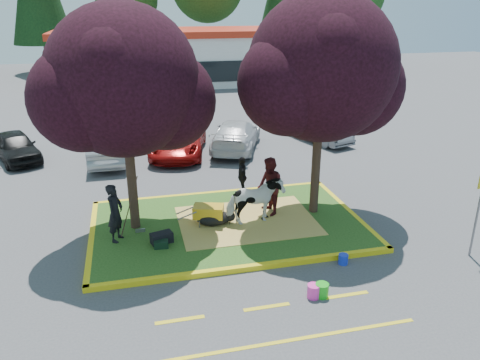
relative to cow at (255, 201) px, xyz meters
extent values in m
plane|color=#424244|center=(-0.79, 0.22, -0.88)|extent=(90.00, 90.00, 0.00)
cube|color=#224916|center=(-0.79, 0.22, -0.80)|extent=(8.00, 5.00, 0.15)
cube|color=yellow|center=(-0.79, -2.36, -0.80)|extent=(8.30, 0.16, 0.15)
cube|color=yellow|center=(-0.79, 2.80, -0.80)|extent=(8.30, 0.16, 0.15)
cube|color=yellow|center=(-4.87, 0.22, -0.80)|extent=(0.16, 5.30, 0.15)
cube|color=yellow|center=(3.29, 0.22, -0.80)|extent=(0.16, 5.30, 0.15)
cube|color=#CDB754|center=(-0.19, 0.22, -0.72)|extent=(4.20, 3.00, 0.01)
cylinder|color=black|center=(-3.59, 0.62, 1.03)|extent=(0.28, 0.28, 3.53)
sphere|color=black|center=(-3.59, 0.62, 3.68)|extent=(4.20, 4.20, 4.20)
sphere|color=black|center=(-2.43, 0.82, 3.05)|extent=(2.86, 2.86, 2.86)
sphere|color=black|center=(-4.64, 0.32, 3.30)|extent=(2.86, 2.86, 2.86)
cylinder|color=black|center=(2.11, 0.42, 1.12)|extent=(0.28, 0.28, 3.70)
sphere|color=black|center=(2.11, 0.42, 3.89)|extent=(4.40, 4.40, 4.40)
sphere|color=black|center=(3.32, 0.62, 3.23)|extent=(2.99, 2.99, 2.99)
sphere|color=black|center=(1.01, 0.12, 3.49)|extent=(2.99, 2.99, 2.99)
cube|color=yellow|center=(-2.79, -3.98, -0.88)|extent=(1.10, 0.12, 0.01)
cube|color=yellow|center=(-0.79, -3.98, -0.88)|extent=(1.10, 0.12, 0.01)
cube|color=yellow|center=(1.21, -3.98, -0.88)|extent=(1.10, 0.12, 0.01)
cube|color=yellow|center=(-0.79, -5.18, -0.88)|extent=(6.00, 0.10, 0.01)
cube|color=silver|center=(1.21, 28.22, 1.12)|extent=(20.00, 8.00, 4.00)
cube|color=#B02712|center=(1.21, 28.22, 3.27)|extent=(20.40, 8.40, 0.50)
cube|color=black|center=(1.21, 24.17, 0.52)|extent=(19.00, 0.10, 1.60)
cylinder|color=black|center=(-10.79, 37.22, 1.08)|extent=(0.44, 0.44, 3.92)
cylinder|color=black|center=(-2.79, 38.72, 0.66)|extent=(0.44, 0.44, 3.08)
cylinder|color=black|center=(5.21, 37.72, 0.94)|extent=(0.44, 0.44, 3.64)
cylinder|color=black|center=(13.21, 38.22, 0.87)|extent=(0.44, 0.44, 3.50)
cylinder|color=black|center=(21.21, 37.22, 0.73)|extent=(0.44, 0.44, 3.22)
imported|color=white|center=(0.00, 0.00, 0.00)|extent=(1.83, 1.04, 1.46)
ellipsoid|color=black|center=(-1.24, 0.17, -0.51)|extent=(1.05, 0.62, 0.45)
imported|color=black|center=(-4.12, -0.13, 0.12)|extent=(0.63, 0.74, 1.71)
imported|color=#491416|center=(0.64, 0.56, 0.21)|extent=(0.80, 0.98, 1.88)
imported|color=black|center=(0.16, 2.29, -0.03)|extent=(0.50, 0.88, 1.41)
cylinder|color=black|center=(-0.89, 0.26, -0.57)|extent=(0.33, 0.16, 0.33)
cylinder|color=slate|center=(-1.71, 0.06, -0.61)|extent=(0.04, 0.04, 0.24)
cylinder|color=slate|center=(-1.71, 0.46, -0.61)|extent=(0.04, 0.04, 0.24)
cube|color=gold|center=(-1.39, 0.26, -0.30)|extent=(1.03, 0.79, 0.36)
cylinder|color=slate|center=(-2.07, 0.06, -0.28)|extent=(0.58, 0.22, 0.30)
cylinder|color=slate|center=(-2.07, 0.46, -0.28)|extent=(0.58, 0.22, 0.30)
cube|color=black|center=(-2.89, -0.60, -0.58)|extent=(0.67, 0.48, 0.31)
cube|color=black|center=(-2.93, -0.88, -0.62)|extent=(0.41, 0.28, 0.21)
cylinder|color=slate|center=(5.34, -3.04, 0.47)|extent=(0.06, 0.06, 2.69)
cylinder|color=green|center=(0.60, -3.88, -0.71)|extent=(0.33, 0.33, 0.34)
cylinder|color=#F937AE|center=(0.40, -3.87, -0.71)|extent=(0.36, 0.36, 0.33)
cylinder|color=#1934CF|center=(1.74, -2.63, -0.74)|extent=(0.27, 0.27, 0.28)
imported|color=black|center=(-8.46, 8.81, -0.24)|extent=(2.87, 4.02, 1.27)
imported|color=gray|center=(-4.54, 7.80, -0.16)|extent=(1.54, 4.38, 1.44)
imported|color=maroon|center=(-1.41, 8.07, -0.19)|extent=(3.31, 5.31, 1.37)
imported|color=silver|center=(1.32, 8.20, -0.19)|extent=(3.56, 5.15, 1.38)
imported|color=#585A60|center=(5.68, 8.45, -0.27)|extent=(2.39, 3.93, 1.22)
camera|label=1|loc=(-3.49, -12.58, 5.71)|focal=35.00mm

